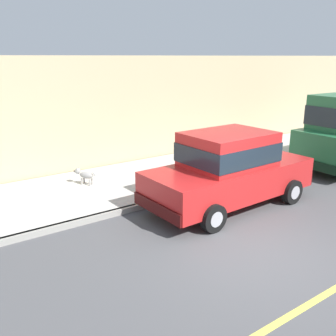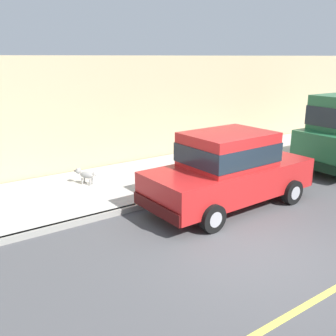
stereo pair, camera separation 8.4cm
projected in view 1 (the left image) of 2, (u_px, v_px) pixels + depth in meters
The scene contains 8 objects.
ground_plane at pixel (257, 252), 7.44m from camera, with size 80.00×80.00×0.00m, color #4C4C4F.
curb at pixel (165, 200), 9.92m from camera, with size 0.16×64.00×0.14m, color gray.
sidewalk at pixel (130, 182), 11.33m from camera, with size 3.60×64.00×0.14m, color #B7B5AD.
lane_centre_line at pixel (331, 291), 6.18m from camera, with size 0.12×57.60×0.01m, color #E0D64C.
car_red_sedan at pixel (229, 169), 9.49m from camera, with size 2.12×4.64×1.92m.
dog_grey at pixel (84, 175), 10.86m from camera, with size 0.66×0.47×0.49m.
fire_hydrant at pixel (199, 171), 11.00m from camera, with size 0.34×0.24×0.72m.
building_facade at pixel (211, 104), 15.24m from camera, with size 0.50×20.00×3.73m, color tan.
Camera 1 is at (4.42, -5.28, 3.70)m, focal length 40.35 mm.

